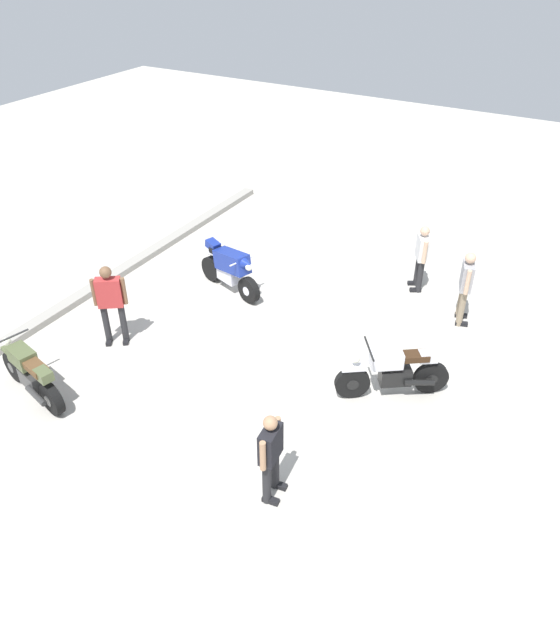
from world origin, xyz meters
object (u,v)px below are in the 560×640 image
person_in_white_shirt (421,255)px  person_in_gray_shirt (466,284)px  person_in_black_shirt (271,453)px  motorcycle_olive_vintage (31,374)px  person_in_red_shirt (111,300)px  motorcycle_silver_cruiser (394,372)px  motorcycle_blue_sportbike (230,268)px

person_in_white_shirt → person_in_gray_shirt: bearing=116.1°
person_in_black_shirt → person_in_white_shirt: 6.89m
motorcycle_olive_vintage → person_in_black_shirt: size_ratio=1.23×
person_in_white_shirt → person_in_red_shirt: person_in_red_shirt is taller
person_in_black_shirt → person_in_gray_shirt: person_in_gray_shirt is taller
motorcycle_silver_cruiser → person_in_black_shirt: person_in_black_shirt is taller
motorcycle_blue_sportbike → person_in_black_shirt: bearing=-32.3°
motorcycle_olive_vintage → person_in_black_shirt: person_in_black_shirt is taller
motorcycle_silver_cruiser → person_in_black_shirt: (-3.05, 0.75, 0.36)m
motorcycle_silver_cruiser → motorcycle_olive_vintage: bearing=-5.4°
person_in_red_shirt → motorcycle_blue_sportbike: bearing=127.1°
person_in_red_shirt → person_in_gray_shirt: size_ratio=1.06×
person_in_black_shirt → person_in_red_shirt: size_ratio=0.90×
person_in_white_shirt → person_in_red_shirt: size_ratio=0.91×
motorcycle_blue_sportbike → person_in_black_shirt: size_ratio=1.22×
motorcycle_blue_sportbike → person_in_red_shirt: size_ratio=1.10×
motorcycle_silver_cruiser → person_in_white_shirt: 3.94m
motorcycle_olive_vintage → person_in_black_shirt: bearing=-164.4°
motorcycle_blue_sportbike → person_in_gray_shirt: bearing=33.7°
person_in_white_shirt → person_in_red_shirt: (-5.08, 4.65, 0.12)m
motorcycle_blue_sportbike → person_in_white_shirt: person_in_white_shirt is taller
person_in_red_shirt → person_in_gray_shirt: person_in_red_shirt is taller
person_in_white_shirt → person_in_red_shirt: 6.88m
person_in_gray_shirt → person_in_white_shirt: bearing=127.3°
person_in_red_shirt → motorcycle_silver_cruiser: bearing=67.6°
motorcycle_blue_sportbike → person_in_black_shirt: person_in_black_shirt is taller
motorcycle_olive_vintage → motorcycle_blue_sportbike: motorcycle_blue_sportbike is taller
motorcycle_blue_sportbike → person_in_gray_shirt: person_in_gray_shirt is taller
person_in_black_shirt → person_in_red_shirt: 5.07m
motorcycle_olive_vintage → person_in_white_shirt: 8.56m
motorcycle_silver_cruiser → motorcycle_blue_sportbike: size_ratio=0.93×
motorcycle_blue_sportbike → person_in_red_shirt: 3.00m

